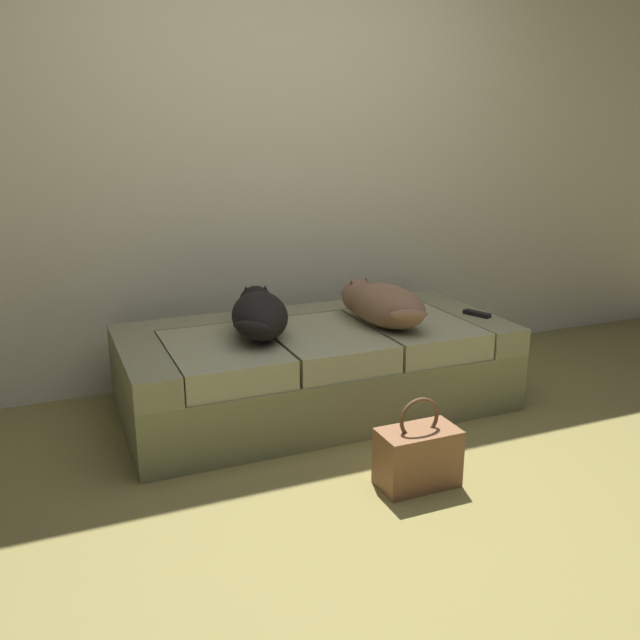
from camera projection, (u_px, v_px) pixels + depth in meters
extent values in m
plane|color=olive|center=(436.00, 521.00, 2.49)|extent=(10.00, 10.00, 0.00)
cube|color=beige|center=(270.00, 126.00, 3.70)|extent=(6.40, 0.10, 2.80)
cube|color=#7C7F53|center=(316.00, 380.00, 3.46)|extent=(1.93, 0.91, 0.30)
cube|color=gray|center=(141.00, 362.00, 3.08)|extent=(0.20, 0.91, 0.13)
cube|color=gray|center=(461.00, 321.00, 3.72)|extent=(0.20, 0.91, 0.13)
cube|color=gray|center=(291.00, 322.00, 3.71)|extent=(1.53, 0.20, 0.13)
cube|color=tan|center=(223.00, 359.00, 3.12)|extent=(0.49, 0.69, 0.13)
cube|color=tan|center=(324.00, 345.00, 3.31)|extent=(0.49, 0.69, 0.13)
cube|color=tan|center=(414.00, 333.00, 3.50)|extent=(0.49, 0.69, 0.13)
ellipsoid|color=black|center=(260.00, 316.00, 3.19)|extent=(0.36, 0.51, 0.21)
sphere|color=black|center=(256.00, 303.00, 3.40)|extent=(0.17, 0.17, 0.17)
ellipsoid|color=black|center=(255.00, 301.00, 3.47)|extent=(0.09, 0.11, 0.06)
cone|color=black|center=(246.00, 291.00, 3.37)|extent=(0.04, 0.04, 0.05)
cone|color=black|center=(265.00, 290.00, 3.39)|extent=(0.04, 0.04, 0.05)
ellipsoid|color=black|center=(252.00, 327.00, 2.98)|extent=(0.17, 0.16, 0.05)
ellipsoid|color=#896448|center=(387.00, 306.00, 3.36)|extent=(0.37, 0.52, 0.22)
sphere|color=#896448|center=(359.00, 296.00, 3.54)|extent=(0.18, 0.18, 0.18)
ellipsoid|color=brown|center=(349.00, 295.00, 3.60)|extent=(0.09, 0.12, 0.06)
cone|color=brown|center=(351.00, 285.00, 3.49)|extent=(0.05, 0.05, 0.05)
cone|color=brown|center=(366.00, 282.00, 3.55)|extent=(0.05, 0.05, 0.05)
ellipsoid|color=#896448|center=(409.00, 315.00, 3.16)|extent=(0.19, 0.10, 0.05)
cube|color=black|center=(477.00, 314.00, 3.58)|extent=(0.10, 0.16, 0.02)
cube|color=brown|center=(418.00, 457.00, 2.71)|extent=(0.32, 0.18, 0.24)
torus|color=brown|center=(419.00, 418.00, 2.66)|extent=(0.18, 0.02, 0.18)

